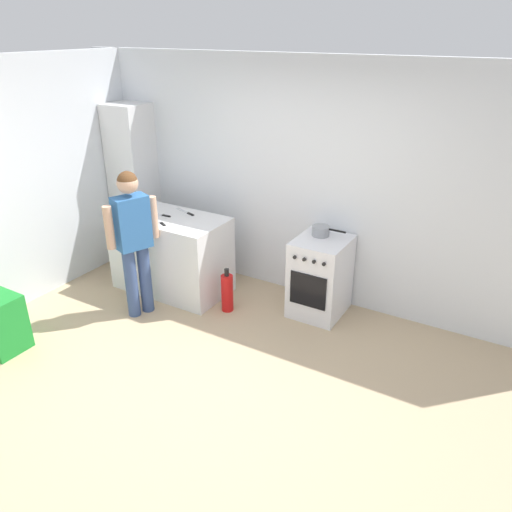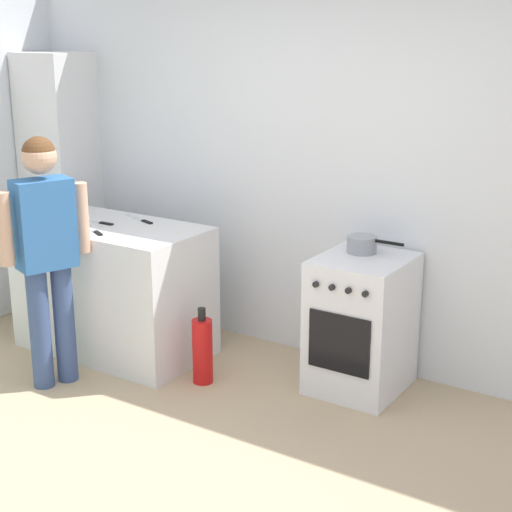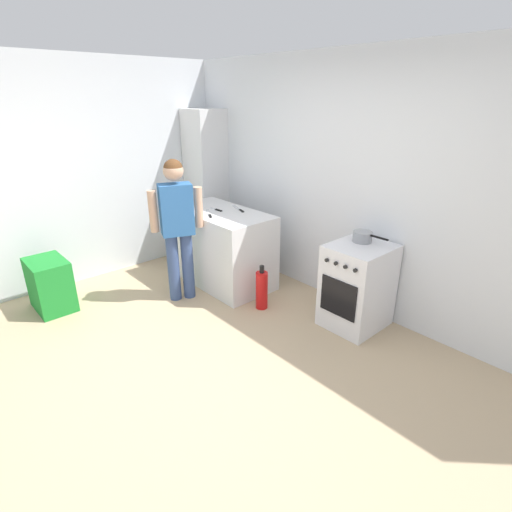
{
  "view_description": "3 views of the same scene",
  "coord_description": "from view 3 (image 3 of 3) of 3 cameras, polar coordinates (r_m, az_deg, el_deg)",
  "views": [
    {
      "loc": [
        2.15,
        -2.81,
        2.84
      ],
      "look_at": [
        0.09,
        0.68,
        0.96
      ],
      "focal_mm": 35.0,
      "sensor_mm": 36.0,
      "label": 1
    },
    {
      "loc": [
        2.25,
        -2.57,
        2.19
      ],
      "look_at": [
        0.04,
        0.85,
        0.99
      ],
      "focal_mm": 55.0,
      "sensor_mm": 36.0,
      "label": 2
    },
    {
      "loc": [
        2.3,
        -1.52,
        2.18
      ],
      "look_at": [
        -0.26,
        0.78,
        0.78
      ],
      "focal_mm": 28.0,
      "sensor_mm": 36.0,
      "label": 3
    }
  ],
  "objects": [
    {
      "name": "larder_cabinet",
      "position": [
        5.73,
        -7.08,
        10.12
      ],
      "size": [
        0.48,
        0.44,
        2.0
      ],
      "primitive_type": "cube",
      "color": "silver",
      "rests_on": "ground"
    },
    {
      "name": "knife_carving",
      "position": [
        4.8,
        -2.51,
        6.74
      ],
      "size": [
        0.32,
        0.14,
        0.01
      ],
      "color": "silver",
      "rests_on": "counter_unit"
    },
    {
      "name": "person",
      "position": [
        4.36,
        -11.21,
        5.06
      ],
      "size": [
        0.31,
        0.54,
        1.57
      ],
      "color": "#384C7A",
      "rests_on": "ground"
    },
    {
      "name": "counter_unit",
      "position": [
        4.87,
        -4.93,
        1.29
      ],
      "size": [
        1.3,
        0.7,
        0.9
      ],
      "primitive_type": "cube",
      "color": "silver",
      "rests_on": "ground"
    },
    {
      "name": "back_wall",
      "position": [
        4.25,
        14.38,
        9.56
      ],
      "size": [
        6.0,
        0.1,
        2.6
      ],
      "primitive_type": "cube",
      "color": "silver",
      "rests_on": "ground"
    },
    {
      "name": "recycling_crate_upper",
      "position": [
        4.77,
        -27.61,
        -2.14
      ],
      "size": [
        0.52,
        0.36,
        0.28
      ],
      "primitive_type": "cube",
      "color": "#1E842D",
      "rests_on": "recycling_crate_lower"
    },
    {
      "name": "oven_left",
      "position": [
        4.06,
        14.29,
        -4.17
      ],
      "size": [
        0.53,
        0.62,
        0.85
      ],
      "color": "silver",
      "rests_on": "ground"
    },
    {
      "name": "knife_paring",
      "position": [
        4.78,
        -5.59,
        6.6
      ],
      "size": [
        0.21,
        0.03,
        0.01
      ],
      "color": "silver",
      "rests_on": "counter_unit"
    },
    {
      "name": "recycling_crate_lower",
      "position": [
        4.88,
        -27.03,
        -5.14
      ],
      "size": [
        0.52,
        0.36,
        0.28
      ],
      "primitive_type": "cube",
      "color": "#1E842D",
      "rests_on": "ground"
    },
    {
      "name": "fire_extinguisher",
      "position": [
        4.32,
        0.82,
        -4.84
      ],
      "size": [
        0.13,
        0.13,
        0.5
      ],
      "color": "red",
      "rests_on": "ground"
    },
    {
      "name": "ground_plane",
      "position": [
        3.51,
        -6.97,
        -16.34
      ],
      "size": [
        8.0,
        8.0,
        0.0
      ],
      "primitive_type": "plane",
      "color": "tan"
    },
    {
      "name": "pot",
      "position": [
        3.98,
        14.99,
        2.69
      ],
      "size": [
        0.36,
        0.18,
        0.1
      ],
      "color": "gray",
      "rests_on": "oven_left"
    },
    {
      "name": "side_wall_left",
      "position": [
        5.34,
        -20.68,
        11.3
      ],
      "size": [
        0.1,
        3.1,
        2.6
      ],
      "primitive_type": "cube",
      "color": "silver",
      "rests_on": "ground"
    },
    {
      "name": "knife_bread",
      "position": [
        4.63,
        -6.71,
        6.03
      ],
      "size": [
        0.32,
        0.19,
        0.01
      ],
      "color": "silver",
      "rests_on": "counter_unit"
    }
  ]
}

